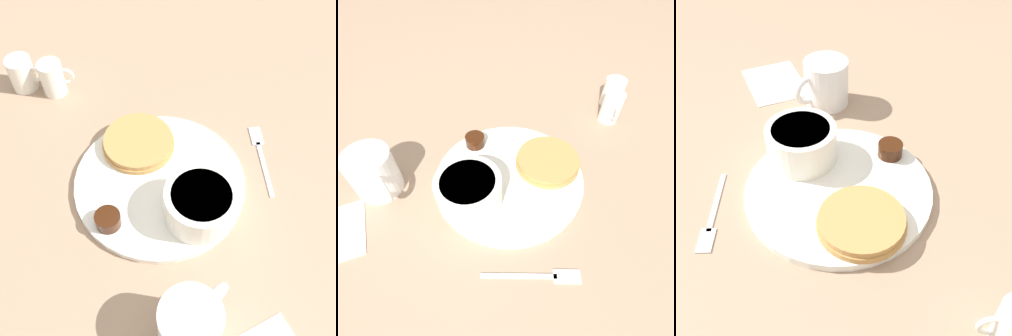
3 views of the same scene
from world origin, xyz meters
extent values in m
plane|color=#9E7F66|center=(0.00, 0.00, 0.00)|extent=(4.00, 4.00, 0.00)
cylinder|color=white|center=(0.00, 0.00, 0.01)|extent=(0.27, 0.27, 0.01)
cylinder|color=#B78447|center=(-0.08, 0.01, 0.02)|extent=(0.12, 0.12, 0.01)
cylinder|color=#B78447|center=(-0.08, 0.01, 0.03)|extent=(0.12, 0.12, 0.01)
cylinder|color=white|center=(0.08, 0.02, 0.04)|extent=(0.11, 0.11, 0.06)
cylinder|color=white|center=(0.08, 0.02, 0.07)|extent=(0.09, 0.09, 0.01)
cylinder|color=#38190A|center=(0.02, -0.10, 0.02)|extent=(0.04, 0.04, 0.02)
cylinder|color=white|center=(0.10, 0.00, 0.02)|extent=(0.05, 0.05, 0.02)
sphere|color=white|center=(0.10, 0.00, 0.04)|extent=(0.03, 0.03, 0.03)
cylinder|color=white|center=(0.21, -0.10, 0.04)|extent=(0.08, 0.08, 0.08)
torus|color=white|center=(0.21, -0.05, 0.04)|extent=(0.02, 0.06, 0.06)
cylinder|color=white|center=(-0.29, -0.05, 0.03)|extent=(0.04, 0.04, 0.07)
torus|color=white|center=(-0.27, -0.03, 0.04)|extent=(0.02, 0.03, 0.04)
cone|color=white|center=(-0.29, -0.07, 0.06)|extent=(0.02, 0.02, 0.01)
cylinder|color=white|center=(-0.33, -0.09, 0.03)|extent=(0.05, 0.05, 0.07)
torus|color=white|center=(-0.31, -0.07, 0.04)|extent=(0.03, 0.03, 0.04)
cone|color=white|center=(-0.34, -0.11, 0.06)|extent=(0.02, 0.02, 0.01)
cube|color=silver|center=(0.07, 0.16, 0.00)|extent=(0.10, 0.06, 0.00)
cube|color=silver|center=(0.01, 0.19, 0.00)|extent=(0.04, 0.04, 0.00)
camera|label=1|loc=(0.31, -0.19, 0.58)|focal=45.00mm
camera|label=2|loc=(0.15, 0.26, 0.39)|focal=28.00mm
camera|label=3|loc=(-0.37, 0.21, 0.45)|focal=45.00mm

